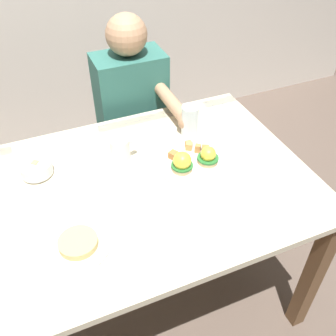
{
  "coord_description": "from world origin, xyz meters",
  "views": [
    {
      "loc": [
        -0.34,
        -0.99,
        1.71
      ],
      "look_at": [
        0.08,
        0.0,
        0.78
      ],
      "focal_mm": 40.91,
      "sensor_mm": 36.0,
      "label": 1
    }
  ],
  "objects": [
    {
      "name": "side_plate",
      "position": [
        -0.31,
        -0.2,
        0.75
      ],
      "size": [
        0.2,
        0.2,
        0.04
      ],
      "color": "white",
      "rests_on": "dining_table"
    },
    {
      "name": "dining_table",
      "position": [
        0.0,
        0.0,
        0.63
      ],
      "size": [
        1.2,
        0.9,
        0.74
      ],
      "color": "beige",
      "rests_on": "ground_plane"
    },
    {
      "name": "diner_person",
      "position": [
        0.14,
        0.6,
        0.65
      ],
      "size": [
        0.34,
        0.54,
        1.14
      ],
      "color": "#33333D",
      "rests_on": "ground_plane"
    },
    {
      "name": "coffee_mug",
      "position": [
        -0.06,
        0.17,
        0.79
      ],
      "size": [
        0.11,
        0.08,
        0.09
      ],
      "color": "white",
      "rests_on": "dining_table"
    },
    {
      "name": "ground_plane",
      "position": [
        0.0,
        0.0,
        0.0
      ],
      "size": [
        6.0,
        6.0,
        0.0
      ],
      "primitive_type": "plane",
      "color": "brown"
    },
    {
      "name": "fruit_bowl",
      "position": [
        -0.38,
        0.2,
        0.77
      ],
      "size": [
        0.12,
        0.12,
        0.06
      ],
      "color": "white",
      "rests_on": "dining_table"
    },
    {
      "name": "water_glass_near",
      "position": [
        0.27,
        0.21,
        0.8
      ],
      "size": [
        0.07,
        0.07,
        0.14
      ],
      "color": "silver",
      "rests_on": "dining_table"
    },
    {
      "name": "eggs_benedict_plate",
      "position": [
        0.19,
        0.01,
        0.77
      ],
      "size": [
        0.27,
        0.27,
        0.09
      ],
      "color": "white",
      "rests_on": "dining_table"
    },
    {
      "name": "fork",
      "position": [
        0.02,
        -0.3,
        0.74
      ],
      "size": [
        0.06,
        0.15,
        0.0
      ],
      "color": "silver",
      "rests_on": "dining_table"
    }
  ]
}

